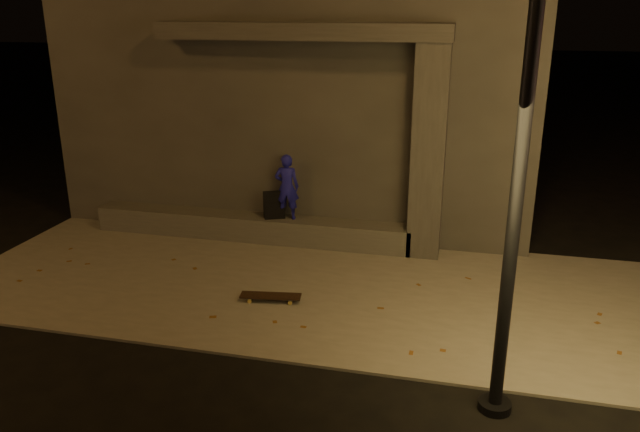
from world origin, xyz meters
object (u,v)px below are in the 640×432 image
(backpack, at_px, (274,208))
(skateboard, at_px, (271,296))
(skateboarder, at_px, (287,187))
(column, at_px, (428,153))

(backpack, relative_size, skateboard, 0.57)
(skateboarder, relative_size, skateboard, 1.30)
(backpack, bearing_deg, skateboarder, -23.88)
(column, xyz_separation_m, backpack, (-2.73, 0.00, -1.17))
(column, height_order, skateboarder, column)
(column, height_order, skateboard, column)
(backpack, xyz_separation_m, skateboard, (0.70, -2.43, -0.55))
(column, bearing_deg, skateboarder, 180.00)
(column, xyz_separation_m, skateboarder, (-2.48, 0.00, -0.75))
(backpack, distance_m, skateboard, 2.59)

